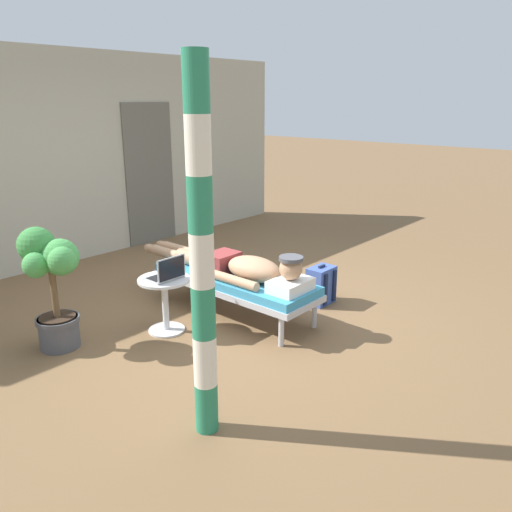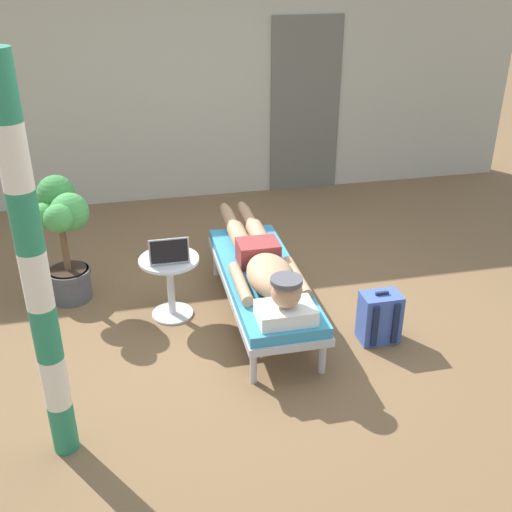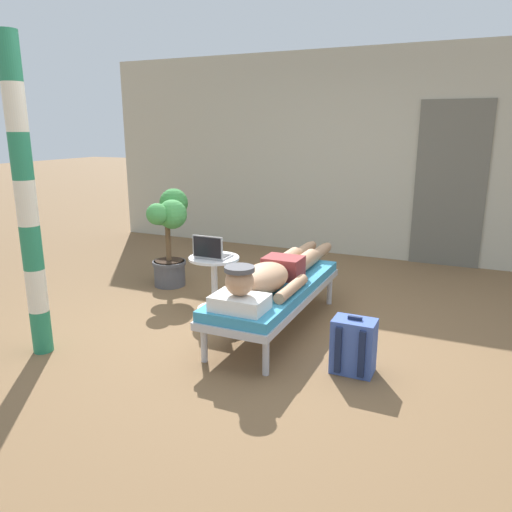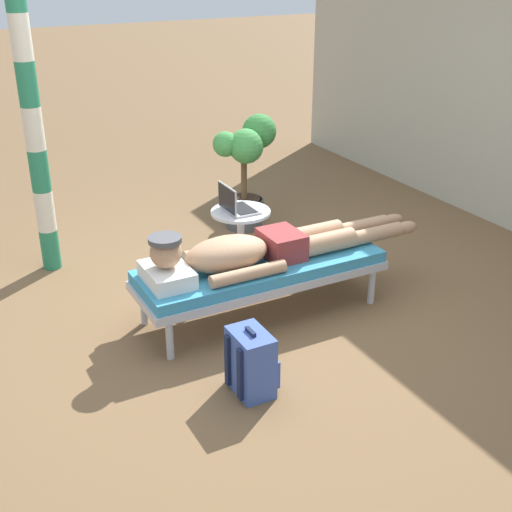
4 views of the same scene
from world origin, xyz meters
name	(u,v)px [view 1 (image 1 of 4)]	position (x,y,z in m)	size (l,w,h in m)	color
ground_plane	(237,316)	(0.00, 0.00, 0.00)	(40.00, 40.00, 0.00)	brown
house_wall_back	(70,158)	(0.04, 3.00, 1.35)	(7.60, 0.20, 2.70)	#B2AD99
house_door_panel	(150,174)	(1.21, 2.89, 1.02)	(0.84, 0.03, 2.04)	#625F54
lounge_chair	(234,281)	(0.04, 0.07, 0.35)	(0.60, 1.81, 0.42)	#B7B7BC
person_reclining	(237,265)	(0.04, 0.04, 0.52)	(0.53, 2.17, 0.33)	white
side_table	(165,295)	(-0.68, 0.27, 0.36)	(0.48, 0.48, 0.52)	silver
laptop	(167,273)	(-0.68, 0.22, 0.58)	(0.31, 0.24, 0.23)	#A5A8AD
backpack	(321,286)	(0.84, -0.43, 0.20)	(0.30, 0.26, 0.42)	#3F59A5
potted_plant	(52,279)	(-1.50, 0.75, 0.63)	(0.46, 0.63, 1.06)	#4C4C51
porch_post	(202,260)	(-1.46, -1.10, 1.18)	(0.15, 0.15, 2.35)	#267F59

